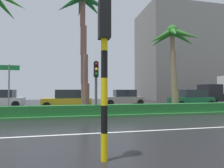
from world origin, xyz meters
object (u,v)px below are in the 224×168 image
object	(u,v)px
palm_tree_centre	(83,17)
car_in_traffic_second	(68,100)
traffic_signal_median_right	(96,77)
car_in_traffic_third	(124,98)
traffic_signal_foreground	(104,48)
street_name_sign	(9,83)
palm_tree_centre_right	(173,44)
car_in_traffic_leading	(0,99)
car_in_traffic_fourth	(191,99)

from	to	relation	value
palm_tree_centre	car_in_traffic_second	distance (m)	7.51
traffic_signal_median_right	car_in_traffic_third	size ratio (longest dim) A/B	0.79
palm_tree_centre	car_in_traffic_third	distance (m)	10.63
traffic_signal_foreground	car_in_traffic_second	size ratio (longest dim) A/B	0.93
traffic_signal_median_right	traffic_signal_foreground	distance (m)	7.49
street_name_sign	car_in_traffic_second	world-z (taller)	street_name_sign
traffic_signal_median_right	street_name_sign	xyz separation A→B (m)	(-5.00, -0.10, -0.41)
palm_tree_centre	palm_tree_centre_right	bearing A→B (deg)	1.39
car_in_traffic_leading	car_in_traffic_fourth	distance (m)	18.73
car_in_traffic_third	palm_tree_centre	bearing A→B (deg)	55.60
traffic_signal_median_right	car_in_traffic_fourth	world-z (taller)	traffic_signal_median_right
traffic_signal_foreground	car_in_traffic_leading	size ratio (longest dim) A/B	0.93
car_in_traffic_fourth	palm_tree_centre	bearing A→B (deg)	19.59
palm_tree_centre	street_name_sign	xyz separation A→B (m)	(-4.28, -1.37, -4.68)
palm_tree_centre	car_in_traffic_third	bearing A→B (deg)	55.60
palm_tree_centre	car_in_traffic_third	xyz separation A→B (m)	(4.98, 7.28, -5.94)
traffic_signal_median_right	traffic_signal_foreground	xyz separation A→B (m)	(-0.81, -7.44, 0.25)
palm_tree_centre	car_in_traffic_fourth	size ratio (longest dim) A/B	1.98
street_name_sign	car_in_traffic_third	bearing A→B (deg)	43.01
traffic_signal_foreground	car_in_traffic_fourth	size ratio (longest dim) A/B	0.93
palm_tree_centre	car_in_traffic_fourth	xyz separation A→B (m)	(11.10, 3.95, -5.94)
car_in_traffic_leading	car_in_traffic_second	bearing A→B (deg)	158.62
palm_tree_centre	car_in_traffic_leading	bearing A→B (deg)	136.76
palm_tree_centre	traffic_signal_foreground	xyz separation A→B (m)	(-0.09, -8.71, -4.03)
street_name_sign	car_in_traffic_leading	world-z (taller)	street_name_sign
car_in_traffic_second	car_in_traffic_third	bearing A→B (deg)	-155.21
palm_tree_centre_right	traffic_signal_median_right	size ratio (longest dim) A/B	1.95
palm_tree_centre_right	street_name_sign	world-z (taller)	palm_tree_centre_right
street_name_sign	car_in_traffic_fourth	xyz separation A→B (m)	(15.38, 5.32, -1.25)
palm_tree_centre_right	car_in_traffic_leading	xyz separation A→B (m)	(-14.33, 6.78, -4.45)
traffic_signal_median_right	street_name_sign	bearing A→B (deg)	-178.85
traffic_signal_median_right	car_in_traffic_fourth	xyz separation A→B (m)	(10.38, 5.22, -1.66)
traffic_signal_foreground	car_in_traffic_fourth	world-z (taller)	traffic_signal_foreground
traffic_signal_median_right	street_name_sign	distance (m)	5.02
traffic_signal_foreground	car_in_traffic_third	xyz separation A→B (m)	(5.07, 15.99, -1.91)
street_name_sign	car_in_traffic_third	world-z (taller)	street_name_sign
car_in_traffic_fourth	traffic_signal_foreground	bearing A→B (deg)	48.54
traffic_signal_median_right	palm_tree_centre	bearing A→B (deg)	119.61
street_name_sign	car_in_traffic_leading	distance (m)	8.97
traffic_signal_median_right	car_in_traffic_fourth	distance (m)	11.73
palm_tree_centre_right	car_in_traffic_third	world-z (taller)	palm_tree_centre_right
traffic_signal_median_right	car_in_traffic_leading	size ratio (longest dim) A/B	0.79
traffic_signal_foreground	car_in_traffic_second	distance (m)	13.36
palm_tree_centre_right	traffic_signal_foreground	world-z (taller)	palm_tree_centre_right
traffic_signal_foreground	car_in_traffic_third	distance (m)	16.88
traffic_signal_median_right	car_in_traffic_leading	bearing A→B (deg)	134.63
traffic_signal_median_right	car_in_traffic_fourth	bearing A→B (deg)	26.70
street_name_sign	car_in_traffic_fourth	bearing A→B (deg)	19.07
palm_tree_centre	palm_tree_centre_right	size ratio (longest dim) A/B	1.29
car_in_traffic_second	palm_tree_centre_right	bearing A→B (deg)	151.73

